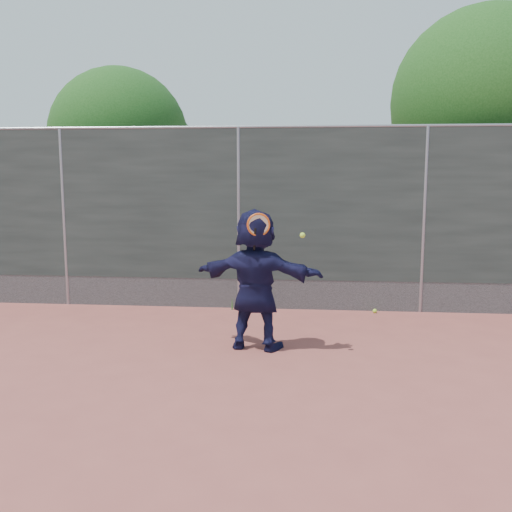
{
  "coord_description": "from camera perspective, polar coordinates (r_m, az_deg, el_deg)",
  "views": [
    {
      "loc": [
        1.17,
        -5.85,
        2.29
      ],
      "look_at": [
        0.49,
        1.33,
        1.22
      ],
      "focal_mm": 40.0,
      "sensor_mm": 36.0,
      "label": 1
    }
  ],
  "objects": [
    {
      "name": "ball_ground",
      "position": [
        9.54,
        11.79,
        -5.4
      ],
      "size": [
        0.07,
        0.07,
        0.07
      ],
      "primitive_type": "sphere",
      "color": "#BCF436",
      "rests_on": "ground"
    },
    {
      "name": "tree_right",
      "position": [
        12.18,
        22.77,
        13.48
      ],
      "size": [
        3.78,
        3.6,
        5.39
      ],
      "color": "#382314",
      "rests_on": "ground"
    },
    {
      "name": "weed_clump",
      "position": [
        9.52,
        -0.03,
        -4.62
      ],
      "size": [
        0.68,
        0.07,
        0.3
      ],
      "color": "#387226",
      "rests_on": "ground"
    },
    {
      "name": "player",
      "position": [
        7.34,
        0.0,
        -2.35
      ],
      "size": [
        1.76,
        0.85,
        1.83
      ],
      "primitive_type": "imported",
      "rotation": [
        0.0,
        0.0,
        2.95
      ],
      "color": "#151539",
      "rests_on": "ground"
    },
    {
      "name": "ground",
      "position": [
        6.39,
        -5.65,
        -12.57
      ],
      "size": [
        80.0,
        80.0,
        0.0
      ],
      "primitive_type": "plane",
      "color": "#9E4C42",
      "rests_on": "ground"
    },
    {
      "name": "tree_left",
      "position": [
        13.05,
        -12.8,
        11.11
      ],
      "size": [
        3.15,
        3.0,
        4.53
      ],
      "color": "#382314",
      "rests_on": "ground"
    },
    {
      "name": "swing_action",
      "position": [
        7.03,
        0.67,
        2.89
      ],
      "size": [
        0.72,
        0.16,
        0.51
      ],
      "color": "#E25815",
      "rests_on": "ground"
    },
    {
      "name": "fence",
      "position": [
        9.45,
        -1.75,
        4.17
      ],
      "size": [
        20.0,
        0.06,
        3.03
      ],
      "color": "#38423D",
      "rests_on": "ground"
    }
  ]
}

